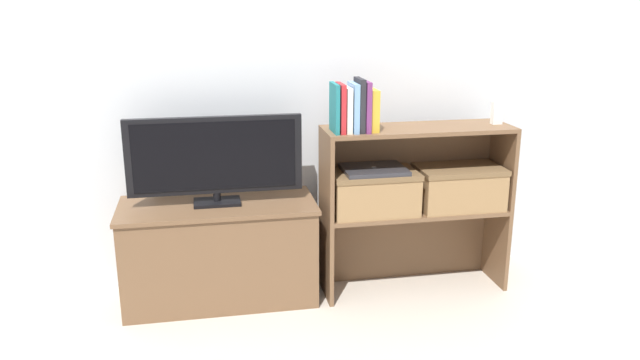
# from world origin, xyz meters

# --- Properties ---
(ground_plane) EXTENTS (16.00, 16.00, 0.00)m
(ground_plane) POSITION_xyz_m (0.00, 0.00, 0.00)
(ground_plane) COLOR #BCB2A3
(wall_back) EXTENTS (10.00, 0.05, 2.40)m
(wall_back) POSITION_xyz_m (0.00, 0.44, 1.20)
(wall_back) COLOR silver
(wall_back) RESTS_ON ground_plane
(tv_stand) EXTENTS (0.93, 0.42, 0.49)m
(tv_stand) POSITION_xyz_m (-0.49, 0.20, 0.25)
(tv_stand) COLOR brown
(tv_stand) RESTS_ON ground_plane
(tv) EXTENTS (0.81, 0.14, 0.42)m
(tv) POSITION_xyz_m (-0.49, 0.20, 0.72)
(tv) COLOR black
(tv) RESTS_ON tv_stand
(bookshelf_lower_tier) EXTENTS (0.92, 0.29, 0.42)m
(bookshelf_lower_tier) POSITION_xyz_m (0.48, 0.20, 0.27)
(bookshelf_lower_tier) COLOR brown
(bookshelf_lower_tier) RESTS_ON ground_plane
(bookshelf_upper_tier) EXTENTS (0.92, 0.29, 0.41)m
(bookshelf_upper_tier) POSITION_xyz_m (0.48, 0.20, 0.69)
(bookshelf_upper_tier) COLOR brown
(bookshelf_upper_tier) RESTS_ON bookshelf_lower_tier
(book_teal) EXTENTS (0.02, 0.15, 0.23)m
(book_teal) POSITION_xyz_m (0.06, 0.10, 0.95)
(book_teal) COLOR #1E7075
(book_teal) RESTS_ON bookshelf_upper_tier
(book_crimson) EXTENTS (0.02, 0.15, 0.22)m
(book_crimson) POSITION_xyz_m (0.09, 0.10, 0.95)
(book_crimson) COLOR #B22328
(book_crimson) RESTS_ON bookshelf_upper_tier
(book_ivory) EXTENTS (0.03, 0.14, 0.21)m
(book_ivory) POSITION_xyz_m (0.12, 0.10, 0.94)
(book_ivory) COLOR silver
(book_ivory) RESTS_ON bookshelf_upper_tier
(book_skyblue) EXTENTS (0.03, 0.15, 0.22)m
(book_skyblue) POSITION_xyz_m (0.15, 0.10, 0.95)
(book_skyblue) COLOR #709ECC
(book_skyblue) RESTS_ON bookshelf_upper_tier
(book_charcoal) EXTENTS (0.02, 0.14, 0.25)m
(book_charcoal) POSITION_xyz_m (0.18, 0.10, 0.96)
(book_charcoal) COLOR #232328
(book_charcoal) RESTS_ON bookshelf_upper_tier
(book_plum) EXTENTS (0.02, 0.16, 0.23)m
(book_plum) POSITION_xyz_m (0.20, 0.10, 0.95)
(book_plum) COLOR #6B2D66
(book_plum) RESTS_ON bookshelf_upper_tier
(book_mustard) EXTENTS (0.04, 0.13, 0.19)m
(book_mustard) POSITION_xyz_m (0.24, 0.10, 0.93)
(book_mustard) COLOR gold
(book_mustard) RESTS_ON bookshelf_upper_tier
(baby_monitor) EXTENTS (0.05, 0.03, 0.14)m
(baby_monitor) POSITION_xyz_m (0.88, 0.14, 0.89)
(baby_monitor) COLOR white
(baby_monitor) RESTS_ON bookshelf_upper_tier
(storage_basket_left) EXTENTS (0.42, 0.26, 0.21)m
(storage_basket_left) POSITION_xyz_m (0.26, 0.13, 0.54)
(storage_basket_left) COLOR #937047
(storage_basket_left) RESTS_ON bookshelf_lower_tier
(storage_basket_right) EXTENTS (0.42, 0.26, 0.21)m
(storage_basket_right) POSITION_xyz_m (0.70, 0.13, 0.54)
(storage_basket_right) COLOR #937047
(storage_basket_right) RESTS_ON bookshelf_lower_tier
(laptop) EXTENTS (0.30, 0.24, 0.02)m
(laptop) POSITION_xyz_m (0.26, 0.13, 0.64)
(laptop) COLOR #2D2D33
(laptop) RESTS_ON storage_basket_left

